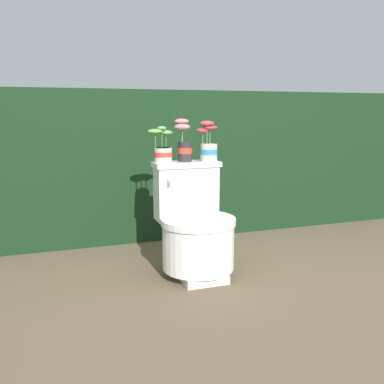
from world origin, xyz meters
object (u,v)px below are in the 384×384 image
at_px(toilet, 195,230).
at_px(potted_plant_middle, 208,145).
at_px(potted_plant_midleft, 184,144).
at_px(potted_plant_left, 162,149).

height_order(toilet, potted_plant_middle, potted_plant_middle).
bearing_deg(potted_plant_middle, potted_plant_midleft, 169.06).
bearing_deg(potted_plant_left, toilet, -49.69).
bearing_deg(toilet, potted_plant_middle, 46.96).
xyz_separation_m(toilet, potted_plant_left, (-0.15, 0.17, 0.47)).
distance_m(potted_plant_midleft, potted_plant_middle, 0.15).
bearing_deg(potted_plant_left, potted_plant_midleft, 2.25).
relative_size(potted_plant_left, potted_plant_middle, 0.87).
distance_m(toilet, potted_plant_left, 0.52).
bearing_deg(potted_plant_midleft, potted_plant_left, -177.75).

